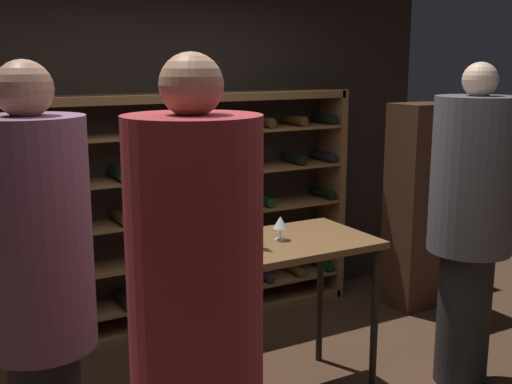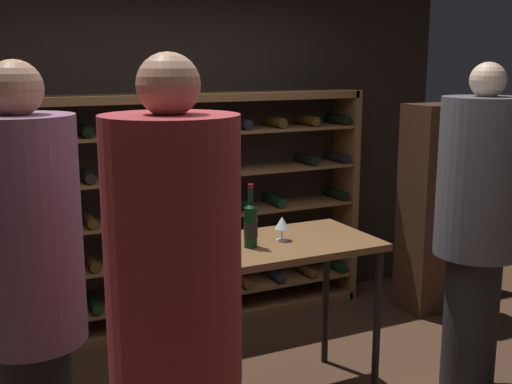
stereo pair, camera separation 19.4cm
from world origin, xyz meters
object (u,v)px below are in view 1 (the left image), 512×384
person_guest_plum_blouse (196,318)px  wine_bottle_amber_reserve (194,229)px  wine_glass_stemmed_left (280,223)px  wine_bottle_green_slim (250,225)px  display_cabinet (418,206)px  person_guest_blue_shirt (38,287)px  tasting_table (267,261)px  person_host_in_suit (471,213)px  wine_rack (176,213)px

person_guest_plum_blouse → wine_bottle_amber_reserve: size_ratio=5.28×
wine_glass_stemmed_left → wine_bottle_amber_reserve: bearing=-179.2°
person_guest_plum_blouse → wine_bottle_green_slim: 1.34m
display_cabinet → person_guest_blue_shirt: bearing=-159.2°
wine_glass_stemmed_left → person_guest_plum_blouse: bearing=-132.7°
display_cabinet → tasting_table: bearing=-158.3°
person_guest_blue_shirt → person_guest_plum_blouse: 0.74m
person_guest_plum_blouse → person_guest_blue_shirt: bearing=48.1°
person_host_in_suit → person_guest_blue_shirt: 2.54m
tasting_table → wine_bottle_green_slim: bearing=-167.9°
person_guest_plum_blouse → display_cabinet: size_ratio=1.21×
wine_bottle_green_slim → display_cabinet: bearing=21.1°
person_guest_blue_shirt → tasting_table: bearing=17.4°
wine_rack → wine_bottle_amber_reserve: bearing=-108.1°
person_host_in_suit → display_cabinet: 1.34m
wine_bottle_amber_reserve → wine_glass_stemmed_left: bearing=0.8°
person_guest_plum_blouse → wine_glass_stemmed_left: person_guest_plum_blouse is taller
display_cabinet → wine_bottle_green_slim: display_cabinet is taller
tasting_table → display_cabinet: 2.00m
wine_rack → person_guest_plum_blouse: bearing=-110.6°
person_guest_plum_blouse → wine_bottle_green_slim: (0.81, 1.07, -0.01)m
wine_glass_stemmed_left → display_cabinet: bearing=22.3°
tasting_table → wine_glass_stemmed_left: (0.10, 0.02, 0.21)m
person_guest_blue_shirt → wine_rack: bearing=51.5°
wine_rack → person_host_in_suit: (1.22, -1.71, 0.22)m
person_host_in_suit → tasting_table: bearing=92.4°
wine_rack → wine_bottle_green_slim: bearing=-94.3°
person_guest_blue_shirt → wine_glass_stemmed_left: person_guest_blue_shirt is taller
person_guest_plum_blouse → wine_bottle_green_slim: size_ratio=5.67×
display_cabinet → wine_glass_stemmed_left: display_cabinet is taller
person_guest_blue_shirt → display_cabinet: 3.43m
wine_rack → wine_glass_stemmed_left: size_ratio=20.73×
display_cabinet → wine_bottle_green_slim: size_ratio=4.68×
tasting_table → person_guest_plum_blouse: 1.46m
person_host_in_suit → wine_glass_stemmed_left: size_ratio=14.21×
tasting_table → person_host_in_suit: 1.28m
wine_bottle_green_slim → wine_glass_stemmed_left: 0.23m
wine_glass_stemmed_left → wine_bottle_green_slim: bearing=-169.3°
display_cabinet → wine_bottle_green_slim: 2.14m
person_host_in_suit → wine_bottle_amber_reserve: (-1.64, 0.40, 0.02)m
tasting_table → wine_bottle_green_slim: (-0.12, -0.03, 0.24)m
wine_rack → wine_bottle_amber_reserve: 1.40m
wine_rack → person_guest_plum_blouse: 2.59m
person_host_in_suit → display_cabinet: (0.66, 1.13, -0.26)m
wine_bottle_amber_reserve → wine_rack: bearing=71.9°
person_guest_plum_blouse → wine_glass_stemmed_left: bearing=-28.1°
tasting_table → person_guest_plum_blouse: (-0.93, -1.10, 0.25)m
wine_rack → wine_glass_stemmed_left: (0.12, -1.30, 0.20)m
wine_rack → wine_bottle_green_slim: (-0.10, -1.34, 0.23)m
wine_rack → display_cabinet: (1.88, -0.58, -0.04)m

